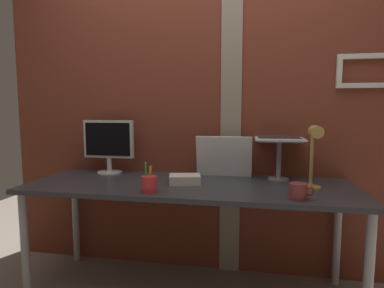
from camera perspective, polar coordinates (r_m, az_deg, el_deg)
name	(u,v)px	position (r m, az deg, el deg)	size (l,w,h in m)	color
brick_wall_back	(208,107)	(2.41, 2.86, 6.68)	(3.15, 0.16, 2.49)	brown
desk	(189,194)	(2.08, -0.50, -8.99)	(2.12, 0.71, 0.75)	#333338
monitor	(109,143)	(2.45, -14.85, 0.26)	(0.39, 0.18, 0.40)	silver
laptop_stand	(279,153)	(2.24, 15.47, -1.61)	(0.28, 0.22, 0.28)	gray
laptop	(279,130)	(2.30, 15.41, 2.40)	(0.33, 0.34, 0.23)	white
whiteboard_panel	(224,157)	(2.27, 5.78, -2.28)	(0.40, 0.02, 0.30)	white
desk_lamp	(314,151)	(1.97, 21.18, -1.11)	(0.12, 0.20, 0.39)	tan
pen_cup	(149,184)	(1.86, -7.74, -7.18)	(0.09, 0.09, 0.18)	red
coffee_mug	(299,191)	(1.79, 18.74, -8.14)	(0.13, 0.09, 0.09)	maroon
paper_clutter_stack	(185,179)	(2.06, -1.33, -6.41)	(0.20, 0.14, 0.06)	silver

